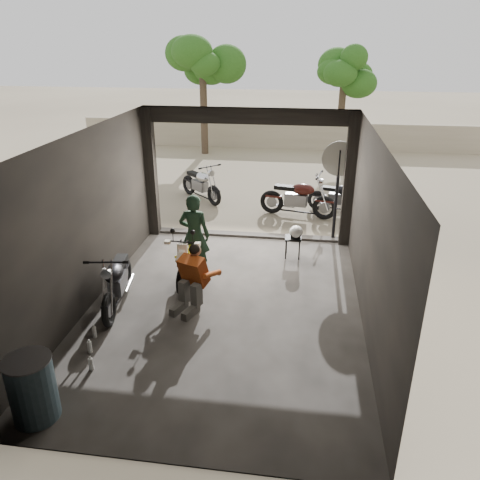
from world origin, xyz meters
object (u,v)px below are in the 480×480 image
(outside_bike_b, at_px, (298,195))
(oil_drum, at_px, (33,390))
(rider, at_px, (194,235))
(mechanic, at_px, (190,281))
(left_bike, at_px, (116,277))
(helmet, at_px, (296,232))
(sign_post, at_px, (338,175))
(stool, at_px, (293,240))
(outside_bike_c, at_px, (340,195))
(main_bike, at_px, (191,256))
(outside_bike_a, at_px, (201,181))

(outside_bike_b, xyz_separation_m, oil_drum, (-3.21, -8.16, -0.18))
(rider, distance_m, mechanic, 1.48)
(left_bike, xyz_separation_m, helmet, (3.23, 2.53, 0.06))
(left_bike, height_order, sign_post, sign_post)
(stool, distance_m, sign_post, 1.94)
(rider, height_order, oil_drum, rider)
(left_bike, bearing_deg, oil_drum, -98.57)
(outside_bike_c, bearing_deg, sign_post, -171.39)
(main_bike, xyz_separation_m, stool, (2.05, 1.37, -0.12))
(outside_bike_a, relative_size, stool, 3.50)
(main_bike, height_order, sign_post, sign_post)
(rider, bearing_deg, helmet, -148.78)
(left_bike, distance_m, outside_bike_b, 6.17)
(outside_bike_b, distance_m, sign_post, 2.11)
(left_bike, bearing_deg, outside_bike_b, 50.11)
(main_bike, relative_size, outside_bike_b, 0.86)
(outside_bike_b, distance_m, oil_drum, 8.77)
(mechanic, bearing_deg, main_bike, 124.65)
(left_bike, bearing_deg, outside_bike_a, 79.58)
(helmet, distance_m, oil_drum, 6.31)
(left_bike, distance_m, rider, 1.89)
(stool, bearing_deg, oil_drum, -120.24)
(main_bike, bearing_deg, helmet, 34.79)
(outside_bike_c, relative_size, stool, 3.25)
(outside_bike_b, bearing_deg, outside_bike_a, 82.02)
(mechanic, bearing_deg, left_bike, -157.48)
(main_bike, distance_m, sign_post, 4.08)
(rider, bearing_deg, stool, -147.64)
(helmet, bearing_deg, mechanic, -107.35)
(main_bike, bearing_deg, oil_drum, -103.26)
(oil_drum, bearing_deg, outside_bike_b, 68.55)
(outside_bike_b, relative_size, stool, 3.80)
(helmet, bearing_deg, outside_bike_c, 88.94)
(main_bike, distance_m, outside_bike_c, 5.59)
(main_bike, bearing_deg, outside_bike_b, 65.12)
(outside_bike_a, distance_m, helmet, 4.86)
(outside_bike_a, distance_m, stool, 4.81)
(helmet, xyz_separation_m, oil_drum, (-3.23, -5.42, -0.18))
(rider, distance_m, sign_post, 3.80)
(rider, bearing_deg, outside_bike_c, -123.24)
(outside_bike_a, distance_m, outside_bike_c, 4.22)
(mechanic, bearing_deg, sign_post, 74.69)
(sign_post, bearing_deg, mechanic, -102.29)
(main_bike, bearing_deg, stool, 35.92)
(outside_bike_c, relative_size, sign_post, 0.66)
(main_bike, bearing_deg, outside_bike_c, 56.44)
(oil_drum, bearing_deg, stool, 59.76)
(left_bike, relative_size, helmet, 5.42)
(main_bike, distance_m, outside_bike_a, 5.23)
(mechanic, xyz_separation_m, sign_post, (2.75, 3.66, 1.07))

